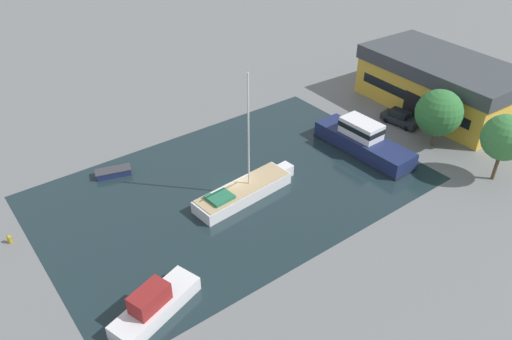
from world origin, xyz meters
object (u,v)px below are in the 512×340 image
object	(u,v)px
quay_tree_near_building	(439,113)
motor_cruiser	(363,141)
warehouse_building	(441,84)
small_dinghy	(113,172)
parked_car	(400,118)
sailboat_moored	(244,191)
quay_tree_by_water	(505,138)
cabin_boat	(154,305)

from	to	relation	value
quay_tree_near_building	motor_cruiser	distance (m)	8.77
warehouse_building	small_dinghy	size ratio (longest dim) A/B	5.27
parked_car	sailboat_moored	size ratio (longest dim) A/B	0.37
small_dinghy	quay_tree_near_building	bearing A→B (deg)	-100.64
quay_tree_by_water	parked_car	bearing A→B (deg)	173.09
quay_tree_by_water	sailboat_moored	xyz separation A→B (m)	(-12.92, -22.12, -4.16)
warehouse_building	parked_car	size ratio (longest dim) A/B	4.29
parked_car	motor_cruiser	size ratio (longest dim) A/B	0.39
quay_tree_by_water	small_dinghy	size ratio (longest dim) A/B	1.86
quay_tree_by_water	cabin_boat	xyz separation A→B (m)	(-5.23, -35.79, -3.92)
sailboat_moored	warehouse_building	bearing A→B (deg)	86.28
quay_tree_near_building	parked_car	bearing A→B (deg)	169.57
sailboat_moored	cabin_boat	size ratio (longest dim) A/B	1.66
small_dinghy	cabin_boat	xyz separation A→B (m)	(18.89, -5.01, 0.60)
sailboat_moored	motor_cruiser	xyz separation A→B (m)	(1.06, 15.44, 0.58)
motor_cruiser	cabin_boat	bearing A→B (deg)	-168.43
warehouse_building	motor_cruiser	size ratio (longest dim) A/B	1.69
quay_tree_by_water	cabin_boat	distance (m)	36.39
warehouse_building	quay_tree_by_water	xyz separation A→B (m)	(13.51, -8.99, 1.56)
quay_tree_by_water	small_dinghy	xyz separation A→B (m)	(-24.12, -30.78, -4.52)
quay_tree_by_water	motor_cruiser	world-z (taller)	quay_tree_by_water
quay_tree_near_building	quay_tree_by_water	size ratio (longest dim) A/B	0.93
quay_tree_near_building	sailboat_moored	bearing A→B (deg)	-102.43
parked_car	sailboat_moored	xyz separation A→B (m)	(0.51, -23.75, -0.13)
quay_tree_near_building	cabin_boat	size ratio (longest dim) A/B	0.87
warehouse_building	parked_car	world-z (taller)	warehouse_building
warehouse_building	cabin_boat	world-z (taller)	warehouse_building
parked_car	motor_cruiser	distance (m)	8.46
parked_car	motor_cruiser	world-z (taller)	motor_cruiser
motor_cruiser	cabin_boat	xyz separation A→B (m)	(6.64, -29.12, -0.34)
motor_cruiser	small_dinghy	xyz separation A→B (m)	(-12.25, -24.11, -0.94)
cabin_boat	parked_car	bearing A→B (deg)	84.49
sailboat_moored	cabin_boat	world-z (taller)	sailboat_moored
cabin_boat	sailboat_moored	bearing A→B (deg)	101.48
warehouse_building	motor_cruiser	xyz separation A→B (m)	(1.64, -15.67, -2.03)
warehouse_building	quay_tree_by_water	bearing A→B (deg)	-30.93
small_dinghy	warehouse_building	bearing A→B (deg)	-88.27
cabin_boat	motor_cruiser	bearing A→B (deg)	84.97
warehouse_building	quay_tree_by_water	size ratio (longest dim) A/B	2.83
sailboat_moored	cabin_boat	bearing A→B (deg)	-65.45
quay_tree_near_building	sailboat_moored	xyz separation A→B (m)	(-5.01, -22.73, -3.43)
warehouse_building	parked_car	distance (m)	7.77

